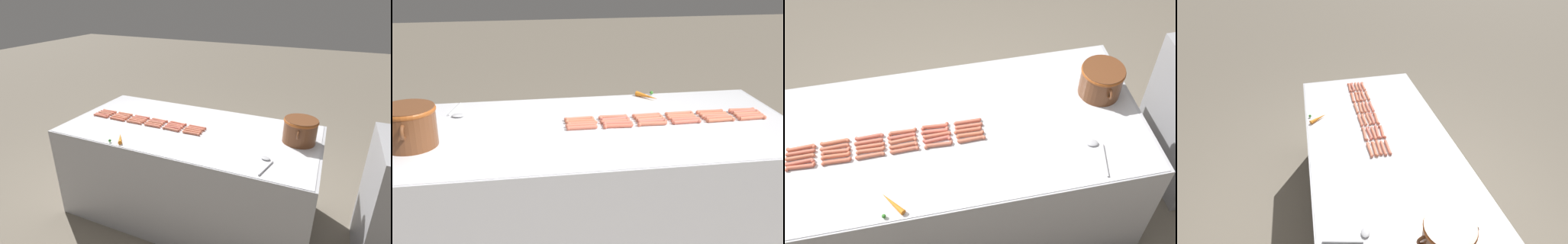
{
  "view_description": "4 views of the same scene",
  "coord_description": "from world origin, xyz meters",
  "views": [
    {
      "loc": [
        2.25,
        1.05,
        2.02
      ],
      "look_at": [
        0.08,
        0.09,
        0.99
      ],
      "focal_mm": 28.34,
      "sensor_mm": 36.0,
      "label": 1
    },
    {
      "loc": [
        -2.36,
        0.4,
        1.8
      ],
      "look_at": [
        0.0,
        0.03,
        0.91
      ],
      "focal_mm": 43.9,
      "sensor_mm": 36.0,
      "label": 2
    },
    {
      "loc": [
        1.83,
        -0.25,
        3.09
      ],
      "look_at": [
        -0.03,
        0.14,
        0.88
      ],
      "focal_mm": 45.07,
      "sensor_mm": 36.0,
      "label": 3
    },
    {
      "loc": [
        0.45,
        1.73,
        2.34
      ],
      "look_at": [
        0.02,
        -0.21,
        0.94
      ],
      "focal_mm": 28.06,
      "sensor_mm": 36.0,
      "label": 4
    }
  ],
  "objects": [
    {
      "name": "hot_dog_0",
      "position": [
        -0.03,
        -0.9,
        0.89
      ],
      "size": [
        0.03,
        0.17,
        0.02
      ],
      "color": "#D36B4F",
      "rests_on": "griddle_counter"
    },
    {
      "name": "griddle_counter",
      "position": [
        0.0,
        0.0,
        0.44
      ],
      "size": [
        1.09,
        2.23,
        0.88
      ],
      "color": "#BCBCC1",
      "rests_on": "ground_plane"
    },
    {
      "name": "hot_dog_16",
      "position": [
        0.03,
        -0.13,
        0.89
      ],
      "size": [
        0.03,
        0.17,
        0.02
      ],
      "color": "#CB694F",
      "rests_on": "griddle_counter"
    },
    {
      "name": "hot_dog_8",
      "position": [
        -0.0,
        -0.52,
        0.89
      ],
      "size": [
        0.02,
        0.17,
        0.02
      ],
      "color": "#CC6852",
      "rests_on": "griddle_counter"
    },
    {
      "name": "hot_dog_24",
      "position": [
        0.1,
        -0.9,
        0.89
      ],
      "size": [
        0.03,
        0.17,
        0.02
      ],
      "color": "#D6684E",
      "rests_on": "griddle_counter"
    },
    {
      "name": "hot_dog_2",
      "position": [
        -0.04,
        -0.51,
        0.89
      ],
      "size": [
        0.03,
        0.17,
        0.02
      ],
      "color": "#CF6551",
      "rests_on": "griddle_counter"
    },
    {
      "name": "hot_dog_14",
      "position": [
        0.03,
        -0.51,
        0.89
      ],
      "size": [
        0.02,
        0.17,
        0.02
      ],
      "color": "#D36B4F",
      "rests_on": "griddle_counter"
    },
    {
      "name": "hot_dog_20",
      "position": [
        0.06,
        -0.51,
        0.89
      ],
      "size": [
        0.03,
        0.17,
        0.02
      ],
      "color": "#CF7053",
      "rests_on": "griddle_counter"
    },
    {
      "name": "hot_dog_9",
      "position": [
        -0.0,
        -0.33,
        0.89
      ],
      "size": [
        0.03,
        0.17,
        0.02
      ],
      "color": "#CA6554",
      "rests_on": "griddle_counter"
    },
    {
      "name": "hot_dog_21",
      "position": [
        0.07,
        -0.33,
        0.89
      ],
      "size": [
        0.03,
        0.17,
        0.02
      ],
      "color": "#C96C50",
      "rests_on": "griddle_counter"
    },
    {
      "name": "hot_dog_18",
      "position": [
        0.07,
        -0.9,
        0.89
      ],
      "size": [
        0.03,
        0.17,
        0.02
      ],
      "color": "#CD6753",
      "rests_on": "griddle_counter"
    },
    {
      "name": "hot_dog_23",
      "position": [
        0.07,
        0.06,
        0.89
      ],
      "size": [
        0.03,
        0.17,
        0.02
      ],
      "color": "#CC6C4C",
      "rests_on": "griddle_counter"
    },
    {
      "name": "hot_dog_27",
      "position": [
        0.1,
        -0.32,
        0.89
      ],
      "size": [
        0.03,
        0.17,
        0.02
      ],
      "color": "#D56D53",
      "rests_on": "griddle_counter"
    },
    {
      "name": "hot_dog_10",
      "position": [
        -0.0,
        -0.14,
        0.89
      ],
      "size": [
        0.03,
        0.17,
        0.02
      ],
      "color": "#D86955",
      "rests_on": "griddle_counter"
    },
    {
      "name": "hot_dog_6",
      "position": [
        -0.0,
        -0.9,
        0.89
      ],
      "size": [
        0.02,
        0.17,
        0.02
      ],
      "color": "#CC664F",
      "rests_on": "griddle_counter"
    },
    {
      "name": "hot_dog_17",
      "position": [
        0.03,
        0.05,
        0.89
      ],
      "size": [
        0.03,
        0.17,
        0.02
      ],
      "color": "#D06C50",
      "rests_on": "griddle_counter"
    },
    {
      "name": "hot_dog_3",
      "position": [
        -0.03,
        -0.32,
        0.89
      ],
      "size": [
        0.03,
        0.17,
        0.02
      ],
      "color": "#CD694E",
      "rests_on": "griddle_counter"
    },
    {
      "name": "hot_dog_28",
      "position": [
        0.1,
        -0.13,
        0.89
      ],
      "size": [
        0.03,
        0.17,
        0.02
      ],
      "color": "#CA6B52",
      "rests_on": "griddle_counter"
    },
    {
      "name": "hot_dog_12",
      "position": [
        0.03,
        -0.9,
        0.89
      ],
      "size": [
        0.03,
        0.17,
        0.02
      ],
      "color": "#C97051",
      "rests_on": "griddle_counter"
    },
    {
      "name": "hot_dog_7",
      "position": [
        0.0,
        -0.71,
        0.89
      ],
      "size": [
        0.03,
        0.17,
        0.02
      ],
      "color": "#CC6B4F",
      "rests_on": "griddle_counter"
    },
    {
      "name": "carrot",
      "position": [
        0.44,
        -0.43,
        0.9
      ],
      "size": [
        0.16,
        0.13,
        0.03
      ],
      "color": "orange",
      "rests_on": "griddle_counter"
    },
    {
      "name": "hot_dog_4",
      "position": [
        -0.04,
        -0.13,
        0.89
      ],
      "size": [
        0.03,
        0.17,
        0.02
      ],
      "color": "#D4644C",
      "rests_on": "griddle_counter"
    },
    {
      "name": "hot_dog_5",
      "position": [
        -0.03,
        0.06,
        0.89
      ],
      "size": [
        0.02,
        0.17,
        0.02
      ],
      "color": "#CD674F",
      "rests_on": "griddle_counter"
    },
    {
      "name": "hot_dog_22",
      "position": [
        0.06,
        -0.13,
        0.89
      ],
      "size": [
        0.03,
        0.17,
        0.02
      ],
      "color": "#D36656",
      "rests_on": "griddle_counter"
    },
    {
      "name": "serving_spoon",
      "position": [
        0.31,
        0.74,
        0.89
      ],
      "size": [
        0.27,
        0.1,
        0.02
      ],
      "color": "#B7B7BC",
      "rests_on": "griddle_counter"
    },
    {
      "name": "hot_dog_15",
      "position": [
        0.03,
        -0.33,
        0.89
      ],
      "size": [
        0.03,
        0.17,
        0.02
      ],
      "color": "#CF7255",
      "rests_on": "griddle_counter"
    },
    {
      "name": "hot_dog_29",
      "position": [
        0.1,
        0.06,
        0.89
      ],
      "size": [
        0.03,
        0.17,
        0.02
      ],
      "color": "#D46F52",
      "rests_on": "griddle_counter"
    },
    {
      "name": "hot_dog_19",
      "position": [
        0.06,
        -0.71,
        0.89
      ],
      "size": [
        0.03,
        0.17,
        0.02
      ],
      "color": "#D66D4D",
      "rests_on": "griddle_counter"
    },
    {
      "name": "hot_dog_13",
      "position": [
        0.03,
        -0.7,
        0.89
      ],
      "size": [
        0.03,
        0.17,
        0.02
      ],
      "color": "#CF7056",
      "rests_on": "griddle_counter"
    },
    {
      "name": "hot_dog_26",
      "position": [
        0.1,
        -0.52,
        0.89
      ],
      "size": [
        0.03,
        0.17,
        0.02
      ],
      "color": "#D16E51",
      "rests_on": "griddle_counter"
    },
    {
      "name": "hot_dog_11",
      "position": [
        -0.0,
        0.06,
        0.89
      ],
      "size": [
        0.02,
        0.17,
        0.02
      ],
      "color": "#CE6C53",
      "rests_on": "griddle_counter"
    },
    {
      "name": "bean_pot",
      "position": [
        -0.12,
        0.92,
        0.99
      ],
      "size": [
        0.33,
        0.27,
        0.2
      ],
      "color": "brown",
      "rests_on": "griddle_counter"
    },
    {
      "name": "hot_dog_1",
      "position": [
        -0.04,
        -0.71,
        0.89
      ],
      "size": [
        0.03,
        0.17,
        0.02
      ],
      "color": "#CE6D4E",
      "rests_on": "griddle_counter"
    },
    {
      "name": "hot_dog_25",
      "position": [
        0.1,
        -0.7,
        0.89
      ],
      "size": [
        0.03,
        0.17,
        0.02
      ],
      "color": "#D8684C",
      "rests_on": "griddle_counter"
    }
  ]
}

